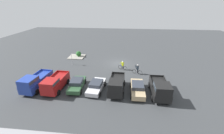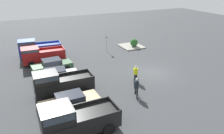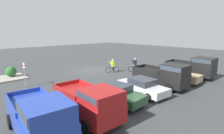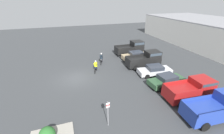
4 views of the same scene
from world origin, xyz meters
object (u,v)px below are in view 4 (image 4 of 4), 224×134
Objects in this scene: pickup_truck_2 at (191,89)px; cyclist_0 at (96,66)px; pickup_truck_0 at (132,48)px; sedan_1 at (155,70)px; cyclist_1 at (101,58)px; pickup_truck_1 at (146,59)px; sedan_0 at (136,56)px; sedan_2 at (167,80)px; fire_lane_sign at (108,111)px; shrub at (47,134)px; pickup_truck_3 at (219,106)px.

cyclist_0 is (-8.97, -7.64, -0.27)m from pickup_truck_2.
pickup_truck_0 is 1.11× the size of sedan_1.
sedan_1 is (8.40, -0.62, -0.52)m from pickup_truck_0.
pickup_truck_0 is 6.78m from cyclist_1.
sedan_0 is at bearing -176.61° from pickup_truck_1.
sedan_2 is 9.27m from cyclist_0.
sedan_1 is 5.65m from pickup_truck_2.
pickup_truck_1 is at bearing 3.39° from sedan_0.
pickup_truck_2 is at bearing 2.21° from sedan_0.
pickup_truck_2 is at bearing -0.40° from pickup_truck_0.
shrub is (0.11, -4.45, -0.70)m from fire_lane_sign.
sedan_0 is at bearing 178.09° from sedan_2.
pickup_truck_2 is (8.40, 0.27, -0.07)m from pickup_truck_1.
fire_lane_sign is (3.60, -8.18, 0.71)m from sedan_2.
pickup_truck_0 is 5.62m from pickup_truck_1.
cyclist_1 reaches higher than shrub.
pickup_truck_0 is at bearing 137.97° from shrub.
cyclist_0 is 9.85m from fire_lane_sign.
pickup_truck_0 is at bearing 179.60° from pickup_truck_2.
sedan_0 is 1.02× the size of sedan_1.
pickup_truck_2 is 13.38m from shrub.
sedan_0 is 4.10× the size of shrub.
cyclist_0 is at bearing -139.55° from pickup_truck_2.
pickup_truck_0 is 2.15× the size of fire_lane_sign.
shrub is at bearing -63.07° from sedan_1.
pickup_truck_1 is at bearing 175.43° from sedan_2.
sedan_1 is (2.79, -0.25, -0.49)m from pickup_truck_1.
sedan_2 is (2.80, -0.20, 0.03)m from sedan_1.
cyclist_1 reaches higher than sedan_0.
cyclist_0 is (-3.35, -7.13, 0.15)m from sedan_1.
cyclist_0 is 2.91m from cyclist_1.
shrub is at bearing -88.55° from fire_lane_sign.
sedan_0 reaches higher than sedan_2.
sedan_0 is 2.61× the size of cyclist_1.
pickup_truck_0 is at bearing 179.86° from pickup_truck_3.
pickup_truck_1 is 16.06m from shrub.
pickup_truck_0 is 17.32m from fire_lane_sign.
sedan_1 reaches higher than shrub.
sedan_2 is (5.59, -0.45, -0.46)m from pickup_truck_1.
fire_lane_sign is (9.19, -8.63, 0.25)m from pickup_truck_1.
pickup_truck_1 reaches higher than sedan_2.
cyclist_1 is 14.31m from shrub.
sedan_1 is 7.88m from cyclist_0.
pickup_truck_2 is (5.61, 0.52, 0.43)m from sedan_1.
pickup_truck_2 is 13.05m from cyclist_1.
cyclist_1 is (-14.31, -6.24, -0.31)m from pickup_truck_3.
sedan_0 is 14.70m from fire_lane_sign.
sedan_0 is 1.04× the size of sedan_2.
sedan_2 reaches higher than shrub.
pickup_truck_0 is 16.83m from pickup_truck_3.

